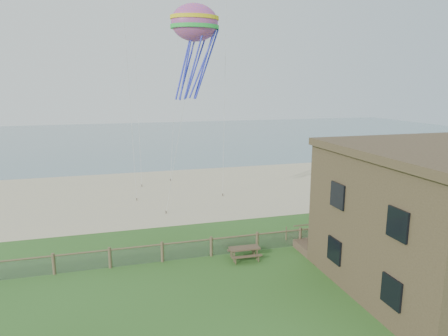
# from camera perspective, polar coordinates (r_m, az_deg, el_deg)

# --- Properties ---
(ground) EXTENTS (160.00, 160.00, 0.00)m
(ground) POSITION_cam_1_polar(r_m,az_deg,el_deg) (20.11, 2.57, -19.17)
(ground) COLOR #2C531C
(ground) RESTS_ON ground
(sand_beach) EXTENTS (72.00, 20.00, 0.02)m
(sand_beach) POSITION_cam_1_polar(r_m,az_deg,el_deg) (40.10, -7.40, -3.34)
(sand_beach) COLOR #C6B68F
(sand_beach) RESTS_ON ground
(ocean) EXTENTS (160.00, 68.00, 0.02)m
(ocean) POSITION_cam_1_polar(r_m,az_deg,el_deg) (83.19, -11.94, 4.26)
(ocean) COLOR slate
(ocean) RESTS_ON ground
(chainlink_fence) EXTENTS (36.20, 0.20, 1.25)m
(chainlink_fence) POSITION_cam_1_polar(r_m,az_deg,el_deg) (25.01, -1.84, -11.30)
(chainlink_fence) COLOR brown
(chainlink_fence) RESTS_ON ground
(motel_deck) EXTENTS (15.00, 2.00, 0.50)m
(motel_deck) POSITION_cam_1_polar(r_m,az_deg,el_deg) (30.01, 23.87, -8.96)
(motel_deck) COLOR brown
(motel_deck) RESTS_ON ground
(picnic_table) EXTENTS (1.87, 1.44, 0.77)m
(picnic_table) POSITION_cam_1_polar(r_m,az_deg,el_deg) (24.67, 2.94, -12.06)
(picnic_table) COLOR brown
(picnic_table) RESTS_ON ground
(octopus_kite) EXTENTS (3.91, 3.17, 7.06)m
(octopus_kite) POSITION_cam_1_polar(r_m,az_deg,el_deg) (29.22, -4.15, 16.50)
(octopus_kite) COLOR orange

